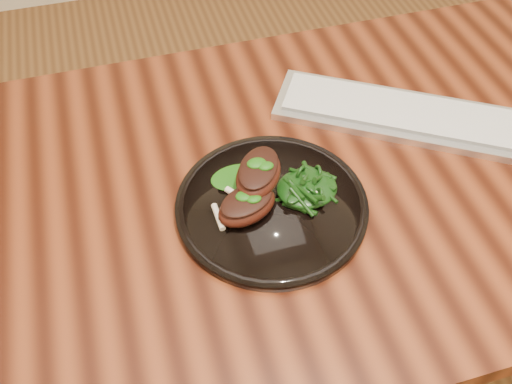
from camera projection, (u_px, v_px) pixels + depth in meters
desk at (334, 197)px, 1.04m from camera, size 1.60×0.80×0.75m
plate at (272, 206)px, 0.91m from camera, size 0.31×0.31×0.02m
lamb_chop_front at (246, 205)px, 0.87m from camera, size 0.12×0.10×0.04m
lamb_chop_back at (258, 173)px, 0.89m from camera, size 0.12×0.12×0.05m
herb_smear at (238, 177)px, 0.94m from camera, size 0.09×0.06×0.01m
greens_heap at (307, 185)px, 0.91m from camera, size 0.10×0.09×0.04m
keyboard at (398, 114)px, 1.05m from camera, size 0.45×0.35×0.02m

